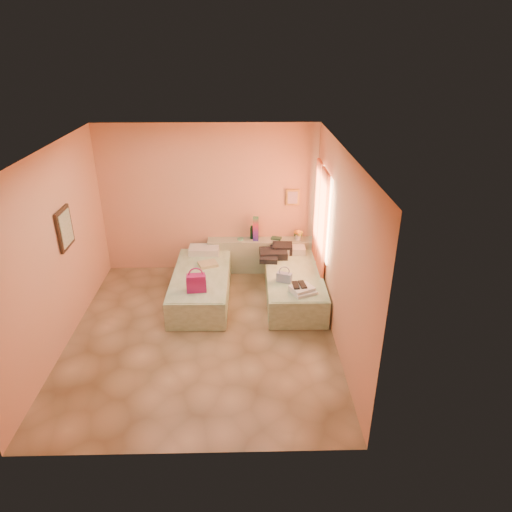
{
  "coord_description": "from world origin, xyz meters",
  "views": [
    {
      "loc": [
        0.69,
        -5.84,
        4.12
      ],
      "look_at": [
        0.84,
        0.85,
        0.91
      ],
      "focal_mm": 32.0,
      "sensor_mm": 36.0,
      "label": 1
    }
  ],
  "objects_px": {
    "flower_vase": "(298,234)",
    "magenta_handbag": "(196,283)",
    "towel_stack": "(303,290)",
    "blue_handbag": "(284,277)",
    "bed_right": "(294,285)",
    "green_book": "(276,238)",
    "bed_left": "(201,286)",
    "headboard_ledge": "(261,255)",
    "water_bottle": "(252,232)"
  },
  "relations": [
    {
      "from": "flower_vase",
      "to": "magenta_handbag",
      "type": "bearing_deg",
      "value": -137.53
    },
    {
      "from": "towel_stack",
      "to": "blue_handbag",
      "type": "bearing_deg",
      "value": 126.11
    },
    {
      "from": "bed_right",
      "to": "towel_stack",
      "type": "bearing_deg",
      "value": -83.79
    },
    {
      "from": "blue_handbag",
      "to": "green_book",
      "type": "bearing_deg",
      "value": 112.7
    },
    {
      "from": "blue_handbag",
      "to": "bed_left",
      "type": "bearing_deg",
      "value": -172.64
    },
    {
      "from": "flower_vase",
      "to": "blue_handbag",
      "type": "bearing_deg",
      "value": -105.12
    },
    {
      "from": "headboard_ledge",
      "to": "flower_vase",
      "type": "height_order",
      "value": "flower_vase"
    },
    {
      "from": "bed_right",
      "to": "towel_stack",
      "type": "distance_m",
      "value": 0.77
    },
    {
      "from": "magenta_handbag",
      "to": "blue_handbag",
      "type": "height_order",
      "value": "magenta_handbag"
    },
    {
      "from": "water_bottle",
      "to": "headboard_ledge",
      "type": "bearing_deg",
      "value": -17.81
    },
    {
      "from": "magenta_handbag",
      "to": "blue_handbag",
      "type": "bearing_deg",
      "value": 4.74
    },
    {
      "from": "magenta_handbag",
      "to": "blue_handbag",
      "type": "distance_m",
      "value": 1.43
    },
    {
      "from": "blue_handbag",
      "to": "towel_stack",
      "type": "bearing_deg",
      "value": -32.91
    },
    {
      "from": "headboard_ledge",
      "to": "blue_handbag",
      "type": "xyz_separation_m",
      "value": [
        0.32,
        -1.39,
        0.25
      ]
    },
    {
      "from": "blue_handbag",
      "to": "towel_stack",
      "type": "height_order",
      "value": "blue_handbag"
    },
    {
      "from": "bed_right",
      "to": "towel_stack",
      "type": "relative_size",
      "value": 5.71
    },
    {
      "from": "headboard_ledge",
      "to": "water_bottle",
      "type": "relative_size",
      "value": 8.16
    },
    {
      "from": "bed_right",
      "to": "green_book",
      "type": "distance_m",
      "value": 1.18
    },
    {
      "from": "headboard_ledge",
      "to": "water_bottle",
      "type": "distance_m",
      "value": 0.49
    },
    {
      "from": "bed_right",
      "to": "green_book",
      "type": "bearing_deg",
      "value": 103.44
    },
    {
      "from": "water_bottle",
      "to": "blue_handbag",
      "type": "relative_size",
      "value": 1.03
    },
    {
      "from": "green_book",
      "to": "flower_vase",
      "type": "height_order",
      "value": "flower_vase"
    },
    {
      "from": "bed_right",
      "to": "water_bottle",
      "type": "relative_size",
      "value": 7.96
    },
    {
      "from": "bed_right",
      "to": "water_bottle",
      "type": "distance_m",
      "value": 1.42
    },
    {
      "from": "water_bottle",
      "to": "magenta_handbag",
      "type": "relative_size",
      "value": 0.82
    },
    {
      "from": "flower_vase",
      "to": "water_bottle",
      "type": "bearing_deg",
      "value": 174.53
    },
    {
      "from": "bed_right",
      "to": "headboard_ledge",
      "type": "bearing_deg",
      "value": 117.22
    },
    {
      "from": "green_book",
      "to": "water_bottle",
      "type": "bearing_deg",
      "value": -166.47
    },
    {
      "from": "bed_right",
      "to": "green_book",
      "type": "height_order",
      "value": "green_book"
    },
    {
      "from": "magenta_handbag",
      "to": "towel_stack",
      "type": "distance_m",
      "value": 1.68
    },
    {
      "from": "bed_left",
      "to": "towel_stack",
      "type": "distance_m",
      "value": 1.84
    },
    {
      "from": "flower_vase",
      "to": "towel_stack",
      "type": "distance_m",
      "value": 1.75
    },
    {
      "from": "bed_left",
      "to": "flower_vase",
      "type": "distance_m",
      "value": 2.11
    },
    {
      "from": "headboard_ledge",
      "to": "bed_left",
      "type": "xyz_separation_m",
      "value": [
        -1.08,
        -1.05,
        -0.08
      ]
    },
    {
      "from": "flower_vase",
      "to": "magenta_handbag",
      "type": "relative_size",
      "value": 0.78
    },
    {
      "from": "bed_left",
      "to": "bed_right",
      "type": "distance_m",
      "value": 1.6
    },
    {
      "from": "headboard_ledge",
      "to": "towel_stack",
      "type": "xyz_separation_m",
      "value": [
        0.59,
        -1.76,
        0.23
      ]
    },
    {
      "from": "water_bottle",
      "to": "magenta_handbag",
      "type": "distance_m",
      "value": 1.94
    },
    {
      "from": "bed_left",
      "to": "magenta_handbag",
      "type": "height_order",
      "value": "magenta_handbag"
    },
    {
      "from": "bed_right",
      "to": "flower_vase",
      "type": "height_order",
      "value": "flower_vase"
    },
    {
      "from": "headboard_ledge",
      "to": "green_book",
      "type": "height_order",
      "value": "green_book"
    },
    {
      "from": "bed_left",
      "to": "water_bottle",
      "type": "bearing_deg",
      "value": 51.78
    },
    {
      "from": "flower_vase",
      "to": "blue_handbag",
      "type": "relative_size",
      "value": 0.98
    },
    {
      "from": "towel_stack",
      "to": "green_book",
      "type": "bearing_deg",
      "value": 99.95
    },
    {
      "from": "blue_handbag",
      "to": "water_bottle",
      "type": "bearing_deg",
      "value": 130.23
    },
    {
      "from": "flower_vase",
      "to": "magenta_handbag",
      "type": "xyz_separation_m",
      "value": [
        -1.77,
        -1.62,
        -0.13
      ]
    },
    {
      "from": "water_bottle",
      "to": "towel_stack",
      "type": "bearing_deg",
      "value": -66.88
    },
    {
      "from": "magenta_handbag",
      "to": "green_book",
      "type": "bearing_deg",
      "value": 45.05
    },
    {
      "from": "green_book",
      "to": "bed_left",
      "type": "bearing_deg",
      "value": -123.81
    },
    {
      "from": "bed_right",
      "to": "blue_handbag",
      "type": "distance_m",
      "value": 0.51
    }
  ]
}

